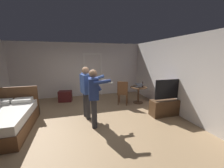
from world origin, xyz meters
name	(u,v)px	position (x,y,z in m)	size (l,w,h in m)	color
ground_plane	(87,124)	(0.00, 0.00, 0.00)	(6.79, 6.79, 0.00)	#997A56
wall_back	(80,70)	(0.00, 3.14, 1.31)	(6.34, 0.12, 2.61)	silver
wall_right	(179,76)	(3.11, 0.00, 1.31)	(0.12, 6.41, 2.61)	silver
doorway_frame	(93,71)	(0.63, 3.06, 1.22)	(0.93, 0.08, 2.13)	white
bed	(5,120)	(-2.17, 0.24, 0.30)	(1.30, 2.00, 1.02)	brown
tv_flatscreen	(169,105)	(2.75, -0.07, 0.35)	(1.28, 0.40, 1.23)	#4C331E
side_table	(138,92)	(2.31, 1.33, 0.48)	(0.71, 0.71, 0.70)	#4C331E
laptop	(139,86)	(2.29, 1.29, 0.75)	(0.37, 0.38, 0.16)	black
bottle_on_table	(143,85)	(2.45, 1.25, 0.81)	(0.06, 0.06, 0.26)	#352C28
wooden_chair	(123,92)	(1.58, 1.29, 0.54)	(0.56, 0.56, 0.99)	brown
person_blue_shirt	(94,95)	(0.20, -0.15, 0.93)	(0.63, 0.58, 1.63)	#333338
person_striped_shirt	(87,89)	(0.05, 0.47, 0.96)	(0.79, 0.64, 1.66)	#333338
suitcase_dark	(65,96)	(-0.72, 2.38, 0.23)	(0.55, 0.36, 0.47)	#4C1919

